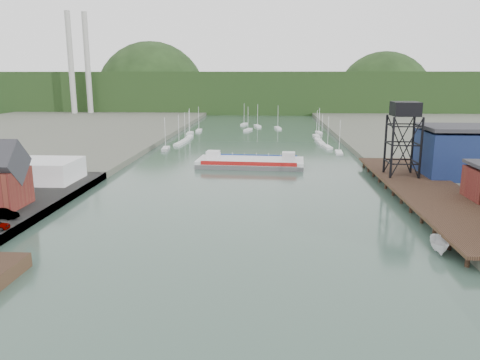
# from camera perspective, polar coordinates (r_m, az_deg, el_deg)

# --- Properties ---
(ground) EXTENTS (600.00, 600.00, 0.00)m
(ground) POSITION_cam_1_polar(r_m,az_deg,el_deg) (50.99, -3.45, -14.99)
(ground) COLOR #2B4436
(ground) RESTS_ON ground
(east_pier) EXTENTS (14.00, 70.00, 2.45)m
(east_pier) POSITION_cam_1_polar(r_m,az_deg,el_deg) (97.60, 22.08, -1.19)
(east_pier) COLOR black
(east_pier) RESTS_ON ground
(white_shed) EXTENTS (18.00, 12.00, 4.50)m
(white_shed) POSITION_cam_1_polar(r_m,az_deg,el_deg) (108.87, -23.77, 1.07)
(white_shed) COLOR silver
(white_shed) RESTS_ON west_quay
(lift_tower) EXTENTS (6.50, 6.50, 16.00)m
(lift_tower) POSITION_cam_1_polar(r_m,az_deg,el_deg) (107.24, 19.49, 7.64)
(lift_tower) COLOR black
(lift_tower) RESTS_ON east_pier
(blue_shed) EXTENTS (20.50, 14.50, 11.30)m
(blue_shed) POSITION_cam_1_polar(r_m,az_deg,el_deg) (115.03, 26.11, 3.05)
(blue_shed) COLOR #0E123D
(blue_shed) RESTS_ON east_land
(marina_sailboats) EXTENTS (57.71, 92.65, 0.90)m
(marina_sailboats) POSITION_cam_1_polar(r_m,az_deg,el_deg) (184.86, 1.70, 5.37)
(marina_sailboats) COLOR silver
(marina_sailboats) RESTS_ON ground
(smokestacks) EXTENTS (11.20, 8.20, 60.00)m
(smokestacks) POSITION_cam_1_polar(r_m,az_deg,el_deg) (299.05, -19.00, 13.17)
(smokestacks) COLOR #ACABA6
(smokestacks) RESTS_ON ground
(distant_hills) EXTENTS (500.00, 120.00, 80.00)m
(distant_hills) POSITION_cam_1_polar(r_m,az_deg,el_deg) (346.59, 1.88, 10.41)
(distant_hills) COLOR black
(distant_hills) RESTS_ON ground
(chain_ferry) EXTENTS (28.53, 12.92, 4.02)m
(chain_ferry) POSITION_cam_1_polar(r_m,az_deg,el_deg) (124.14, 1.28, 2.18)
(chain_ferry) COLOR #525355
(chain_ferry) RESTS_ON ground
(motorboat) EXTENTS (2.73, 5.66, 2.10)m
(motorboat) POSITION_cam_1_polar(r_m,az_deg,el_deg) (69.59, 23.12, -7.36)
(motorboat) COLOR silver
(motorboat) RESTS_ON ground
(car_west_b) EXTENTS (4.73, 2.10, 1.51)m
(car_west_b) POSITION_cam_1_polar(r_m,az_deg,el_deg) (82.53, -26.88, -3.71)
(car_west_b) COLOR #999999
(car_west_b) RESTS_ON west_quay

